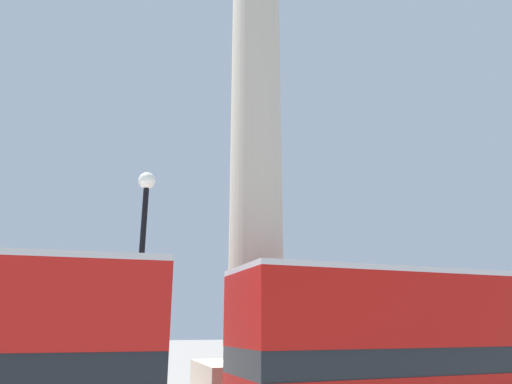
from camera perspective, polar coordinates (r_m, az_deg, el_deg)
The scene contains 3 objects.
monument_column at distance 14.66m, azimuth 0.00°, elevation -3.34°, with size 4.62×4.62×18.65m.
bus_a at distance 12.51m, azimuth 23.20°, elevation -18.49°, with size 10.77×3.21×4.38m.
street_lamp at distance 11.38m, azimuth -14.44°, elevation -12.22°, with size 0.43×0.43×6.90m.
Camera 1 is at (-4.19, -13.65, 3.14)m, focal length 32.00 mm.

